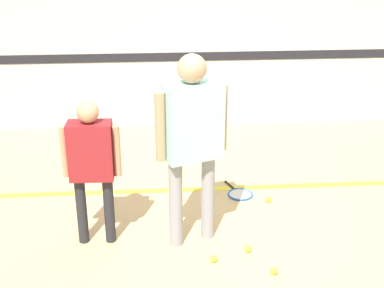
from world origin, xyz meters
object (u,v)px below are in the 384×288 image
Objects in this scene: racket_spare_on_floor at (239,194)px; tennis_ball_stray_left at (248,249)px; tennis_ball_stray_right at (274,271)px; person_student_left at (91,158)px; tennis_ball_near_instructor at (214,259)px; tennis_ball_by_spare_racket at (268,199)px; person_instructor at (192,131)px.

racket_spare_on_floor is 1.11m from tennis_ball_stray_left.
tennis_ball_stray_left is 1.00× the size of tennis_ball_stray_right.
tennis_ball_near_instructor is at bearing -20.02° from person_student_left.
tennis_ball_stray_left reaches higher than racket_spare_on_floor.
tennis_ball_stray_left is (-0.37, -0.91, 0.00)m from tennis_ball_by_spare_racket.
tennis_ball_stray_right is (-0.21, -1.25, 0.00)m from tennis_ball_by_spare_racket.
tennis_ball_near_instructor is 1.00× the size of tennis_ball_stray_left.
person_student_left is 1.88m from racket_spare_on_floor.
tennis_ball_near_instructor is at bearing 140.47° from racket_spare_on_floor.
tennis_ball_by_spare_racket is at bearing 80.42° from tennis_ball_stray_right.
tennis_ball_stray_right is at bearing -99.58° from tennis_ball_by_spare_racket.
racket_spare_on_floor is at bearing 30.68° from person_student_left.
person_instructor reaches higher than tennis_ball_by_spare_racket.
person_instructor is at bearing 113.73° from tennis_ball_near_instructor.
person_student_left is 1.39m from tennis_ball_near_instructor.
person_student_left is 2.66× the size of racket_spare_on_floor.
tennis_ball_by_spare_racket reaches higher than racket_spare_on_floor.
tennis_ball_near_instructor is 1.00× the size of tennis_ball_stray_right.
tennis_ball_stray_right is (0.65, -0.58, -1.06)m from person_instructor.
person_instructor is at bearing 153.91° from tennis_ball_stray_left.
tennis_ball_by_spare_racket is (0.87, 0.67, -1.06)m from person_instructor.
racket_spare_on_floor is 7.81× the size of tennis_ball_stray_left.
tennis_ball_by_spare_racket is at bearing 17.24° from person_instructor.
tennis_ball_near_instructor is 1.00× the size of tennis_ball_by_spare_racket.
person_instructor is at bearing 125.18° from racket_spare_on_floor.
tennis_ball_stray_right is at bearing -20.58° from person_student_left.
tennis_ball_stray_right is at bearing -62.09° from person_instructor.
person_instructor is 26.87× the size of tennis_ball_stray_left.
racket_spare_on_floor is at bearing 145.13° from tennis_ball_by_spare_racket.
person_student_left reaches higher than tennis_ball_stray_right.
person_student_left reaches higher than racket_spare_on_floor.
person_instructor is 1.51m from racket_spare_on_floor.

